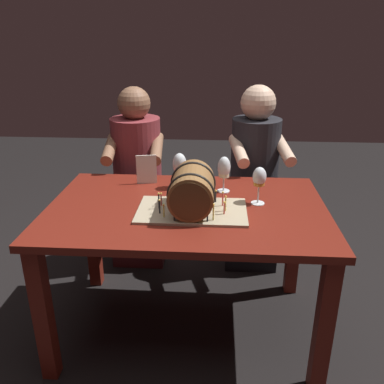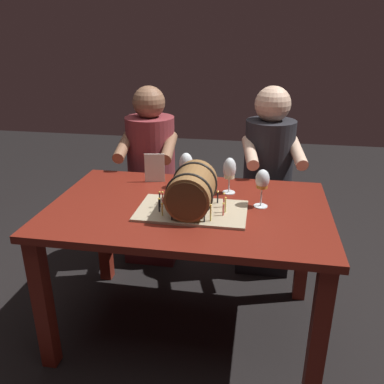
# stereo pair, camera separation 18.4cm
# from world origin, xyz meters

# --- Properties ---
(ground_plane) EXTENTS (8.00, 8.00, 0.00)m
(ground_plane) POSITION_xyz_m (0.00, 0.00, 0.00)
(ground_plane) COLOR black
(dining_table) EXTENTS (1.34, 0.86, 0.72)m
(dining_table) POSITION_xyz_m (0.00, 0.00, 0.61)
(dining_table) COLOR maroon
(dining_table) RESTS_ON ground
(barrel_cake) EXTENTS (0.51, 0.30, 0.22)m
(barrel_cake) POSITION_xyz_m (0.03, -0.07, 0.82)
(barrel_cake) COLOR tan
(barrel_cake) RESTS_ON dining_table
(wine_glass_white) EXTENTS (0.07, 0.07, 0.19)m
(wine_glass_white) POSITION_xyz_m (0.18, 0.20, 0.84)
(wine_glass_white) COLOR white
(wine_glass_white) RESTS_ON dining_table
(wine_glass_empty) EXTENTS (0.07, 0.07, 0.19)m
(wine_glass_empty) POSITION_xyz_m (-0.06, 0.24, 0.85)
(wine_glass_empty) COLOR white
(wine_glass_empty) RESTS_ON dining_table
(wine_glass_amber) EXTENTS (0.07, 0.07, 0.19)m
(wine_glass_amber) POSITION_xyz_m (0.34, 0.05, 0.85)
(wine_glass_amber) COLOR white
(wine_glass_amber) RESTS_ON dining_table
(menu_card) EXTENTS (0.11, 0.03, 0.16)m
(menu_card) POSITION_xyz_m (-0.24, 0.30, 0.80)
(menu_card) COLOR silver
(menu_card) RESTS_ON dining_table
(person_seated_left) EXTENTS (0.38, 0.47, 1.19)m
(person_seated_left) POSITION_xyz_m (-0.38, 0.71, 0.54)
(person_seated_left) COLOR #4C1B1E
(person_seated_left) RESTS_ON ground
(person_seated_right) EXTENTS (0.39, 0.49, 1.21)m
(person_seated_right) POSITION_xyz_m (0.38, 0.71, 0.54)
(person_seated_right) COLOR black
(person_seated_right) RESTS_ON ground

